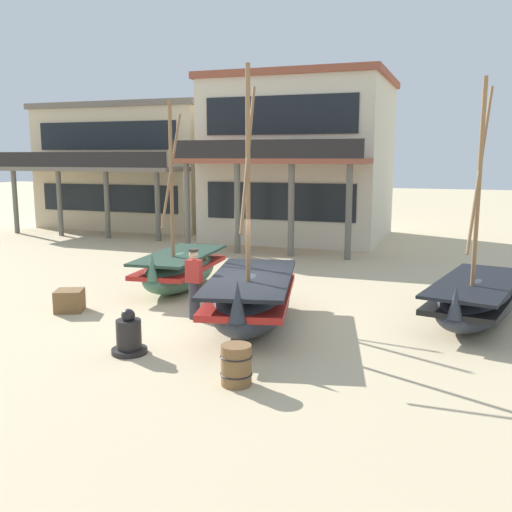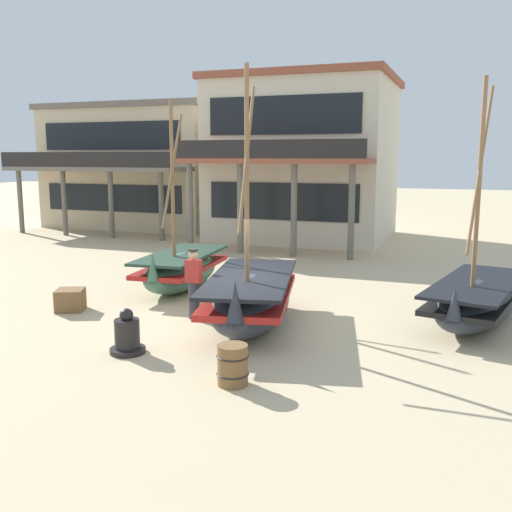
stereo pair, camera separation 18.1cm
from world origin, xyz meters
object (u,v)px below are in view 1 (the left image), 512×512
at_px(fishing_boat_near_left, 251,298).
at_px(fishing_boat_far_right, 180,269).
at_px(fishing_boat_centre_large, 476,299).
at_px(harbor_building_annex, 135,166).
at_px(cargo_crate, 70,301).
at_px(fisherman_by_hull, 194,284).
at_px(wooden_barrel, 236,365).
at_px(capstan_winch, 129,336).
at_px(harbor_building_main, 301,159).

bearing_deg(fishing_boat_near_left, fishing_boat_far_right, 139.67).
xyz_separation_m(fishing_boat_centre_large, harbor_building_annex, (-17.48, 13.95, 2.72)).
bearing_deg(cargo_crate, fishing_boat_near_left, 4.27).
distance_m(fisherman_by_hull, cargo_crate, 3.31).
height_order(fishing_boat_centre_large, wooden_barrel, fishing_boat_centre_large).
distance_m(capstan_winch, cargo_crate, 3.81).
xyz_separation_m(fishing_boat_near_left, harbor_building_annex, (-12.67, 15.94, 2.63)).
bearing_deg(fishing_boat_centre_large, cargo_crate, -166.16).
relative_size(fishing_boat_near_left, harbor_building_main, 0.61).
bearing_deg(fishing_boat_centre_large, capstan_winch, -144.57).
relative_size(fishing_boat_centre_large, cargo_crate, 8.40).
height_order(fisherman_by_hull, capstan_winch, fisherman_by_hull).
bearing_deg(cargo_crate, capstan_winch, -35.59).
xyz_separation_m(fishing_boat_centre_large, fishing_boat_far_right, (-8.00, 0.73, 0.04)).
distance_m(fishing_boat_near_left, wooden_barrel, 3.48).
bearing_deg(fisherman_by_hull, cargo_crate, -172.09).
relative_size(fishing_boat_far_right, harbor_building_main, 0.57).
relative_size(fishing_boat_near_left, capstan_winch, 6.33).
xyz_separation_m(cargo_crate, harbor_building_annex, (-7.97, 16.29, 3.00)).
bearing_deg(wooden_barrel, harbor_building_annex, 125.27).
bearing_deg(wooden_barrel, capstan_winch, 163.48).
height_order(fishing_boat_far_right, fisherman_by_hull, fishing_boat_far_right).
xyz_separation_m(harbor_building_main, harbor_building_annex, (-9.78, 1.36, -0.42)).
relative_size(fishing_boat_near_left, fisherman_by_hull, 3.38).
height_order(fishing_boat_far_right, harbor_building_annex, harbor_building_annex).
bearing_deg(harbor_building_annex, fishing_boat_far_right, -54.38).
relative_size(fisherman_by_hull, wooden_barrel, 2.41).
relative_size(fishing_boat_far_right, cargo_crate, 8.14).
height_order(capstan_winch, cargo_crate, capstan_winch).
bearing_deg(capstan_winch, harbor_building_annex, 120.88).
xyz_separation_m(fishing_boat_centre_large, capstan_winch, (-6.41, -4.56, -0.22)).
bearing_deg(harbor_building_annex, harbor_building_main, -7.92).
distance_m(harbor_building_main, harbor_building_annex, 9.88).
bearing_deg(capstan_winch, fishing_boat_near_left, 57.99).
bearing_deg(fishing_boat_centre_large, wooden_barrel, -125.87).
distance_m(fishing_boat_centre_large, capstan_winch, 7.87).
height_order(capstan_winch, wooden_barrel, capstan_winch).
height_order(capstan_winch, harbor_building_main, harbor_building_main).
bearing_deg(wooden_barrel, fisherman_by_hull, 125.40).
height_order(fishing_boat_centre_large, harbor_building_main, harbor_building_main).
height_order(fishing_boat_near_left, harbor_building_main, harbor_building_main).
relative_size(capstan_winch, harbor_building_annex, 0.09).
height_order(fishing_boat_near_left, fisherman_by_hull, fishing_boat_near_left).
relative_size(capstan_winch, harbor_building_main, 0.10).
xyz_separation_m(capstan_winch, wooden_barrel, (2.56, -0.76, 0.01)).
distance_m(fishing_boat_far_right, capstan_winch, 5.53).
bearing_deg(harbor_building_annex, fishing_boat_near_left, -51.51).
bearing_deg(fishing_boat_far_right, wooden_barrel, -55.49).
xyz_separation_m(fisherman_by_hull, harbor_building_annex, (-11.19, 15.84, 2.44)).
height_order(fishing_boat_centre_large, capstan_winch, fishing_boat_centre_large).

